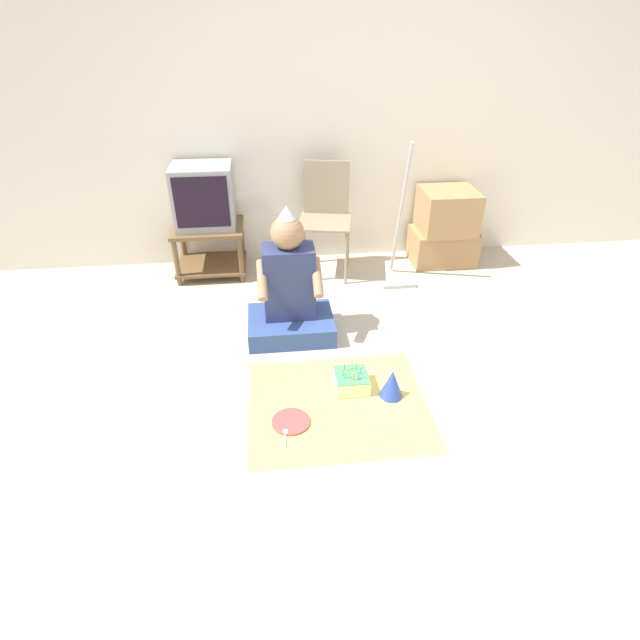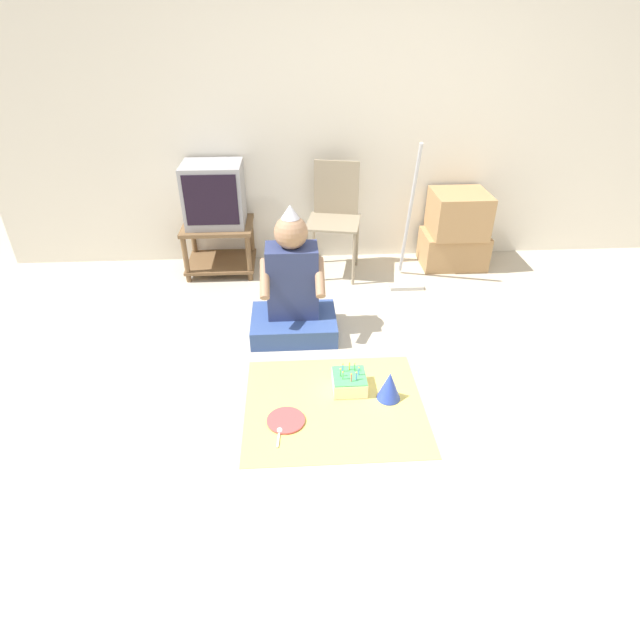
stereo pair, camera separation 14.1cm
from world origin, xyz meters
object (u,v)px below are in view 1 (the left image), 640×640
Objects in this scene: folding_chair at (325,211)px; cardboard_box_stack at (445,228)px; birthday_cake at (351,381)px; party_hat_blue at (392,383)px; tv at (204,196)px; person_seated at (290,293)px; paper_plate at (291,421)px; dust_mop at (400,245)px.

cardboard_box_stack is (1.08, 0.02, -0.21)m from folding_chair.
party_hat_blue is at bearing -24.06° from birthday_cake.
person_seated is (0.62, -1.05, -0.37)m from tv.
tv reaches higher than paper_plate.
cardboard_box_stack is (2.07, -0.03, -0.35)m from tv.
birthday_cake is 0.47m from paper_plate.
person_seated is at bearing 125.63° from party_hat_blue.
person_seated is at bearing -110.45° from folding_chair.
party_hat_blue is (0.23, -0.10, 0.04)m from birthday_cake.
folding_chair is 1.74m from birthday_cake.
tv is 1.65m from dust_mop.
paper_plate is (0.56, -1.98, -0.67)m from tv.
folding_chair is at bearing 95.90° from party_hat_blue.
tv is at bearing 118.97° from birthday_cake.
paper_plate is at bearing -127.67° from cardboard_box_stack.
tv is at bearing 166.44° from dust_mop.
tv is 2.71× the size of party_hat_blue.
dust_mop is at bearing -144.87° from cardboard_box_stack.
folding_chair reaches higher than birthday_cake.
tv is at bearing 122.91° from party_hat_blue.
cardboard_box_stack is 1.77m from person_seated.
cardboard_box_stack is at bearing 35.13° from dust_mop.
dust_mop reaches higher than paper_plate.
birthday_cake is at bearing -114.83° from dust_mop.
dust_mop is 5.81× the size of birthday_cake.
tv is 2.49× the size of birthday_cake.
cardboard_box_stack reaches higher than paper_plate.
person_seated is (-1.45, -1.02, -0.01)m from cardboard_box_stack.
tv reaches higher than folding_chair.
cardboard_box_stack is 0.71× the size of person_seated.
person_seated is 0.98m from paper_plate.
cardboard_box_stack is 2.05m from birthday_cake.
cardboard_box_stack is 2.49m from paper_plate.
cardboard_box_stack is at bearing 56.49° from birthday_cake.
tv is 0.54× the size of person_seated.
person_seated is at bearing -59.20° from tv.
dust_mop reaches higher than tv.
dust_mop is (-0.50, -0.35, 0.01)m from cardboard_box_stack.
person_seated reaches higher than birthday_cake.
person_seated is at bearing 86.26° from paper_plate.
paper_plate is at bearing -93.74° from person_seated.
birthday_cake reaches higher than paper_plate.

